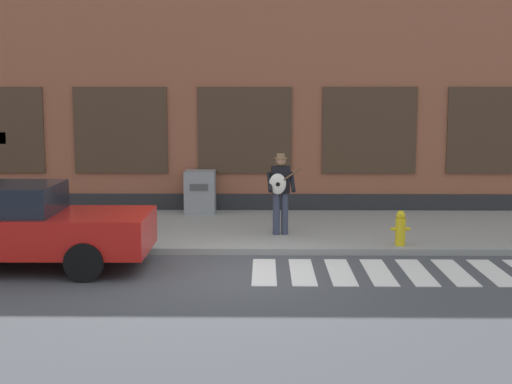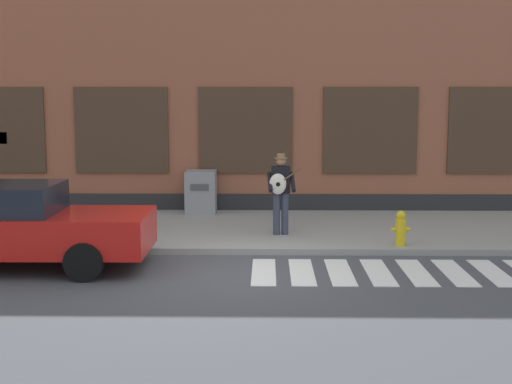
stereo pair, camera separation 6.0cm
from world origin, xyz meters
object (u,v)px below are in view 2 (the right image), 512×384
(red_car, at_px, (18,226))
(fire_hydrant, at_px, (401,228))
(busker, at_px, (280,189))
(utility_box, at_px, (201,192))

(red_car, distance_m, fire_hydrant, 7.24)
(fire_hydrant, bearing_deg, busker, 155.86)
(red_car, distance_m, utility_box, 5.98)
(busker, distance_m, utility_box, 3.45)
(busker, xyz_separation_m, utility_box, (-1.95, 2.81, -0.46))
(red_car, bearing_deg, fire_hydrant, 11.43)
(red_car, xyz_separation_m, utility_box, (2.78, 5.30, -0.11))
(busker, relative_size, utility_box, 1.63)
(busker, height_order, utility_box, busker)
(utility_box, bearing_deg, red_car, -117.71)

